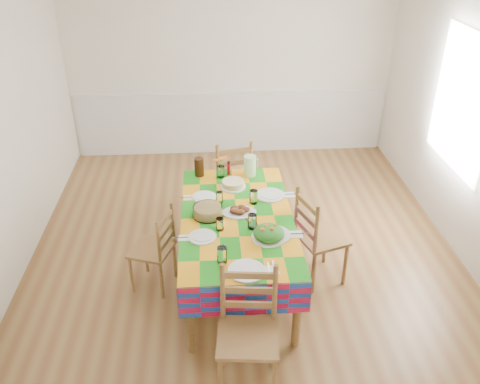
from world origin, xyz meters
name	(u,v)px	position (x,y,z in m)	size (l,w,h in m)	color
room	(245,134)	(0.00, 0.00, 1.35)	(4.58, 5.08, 2.78)	brown
wainscot	(231,121)	(0.00, 2.48, 0.49)	(4.41, 0.06, 0.92)	silver
window_right	(462,102)	(2.23, 0.30, 1.50)	(1.40, 1.40, 0.00)	white
dining_table	(237,224)	(-0.11, -0.51, 0.66)	(1.03, 1.92, 0.75)	brown
setting_near_head	(238,265)	(-0.14, -1.26, 0.78)	(0.48, 0.32, 0.14)	silver
setting_left_near	(208,232)	(-0.37, -0.78, 0.77)	(0.44, 0.26, 0.12)	silver
setting_left_far	(209,197)	(-0.36, -0.18, 0.77)	(0.43, 0.26, 0.11)	silver
setting_right_near	(267,230)	(0.14, -0.79, 0.78)	(0.54, 0.31, 0.14)	silver
setting_right_far	(265,196)	(0.19, -0.20, 0.78)	(0.53, 0.31, 0.14)	silver
meat_platter	(239,211)	(-0.08, -0.45, 0.77)	(0.32, 0.23, 0.06)	silver
salad_platter	(269,233)	(0.14, -0.87, 0.80)	(0.30, 0.30, 0.13)	silver
pasta_bowl	(208,211)	(-0.37, -0.48, 0.80)	(0.27, 0.27, 0.10)	white
cake	(233,184)	(-0.11, 0.05, 0.78)	(0.26, 0.26, 0.07)	silver
serving_utensils	(253,223)	(0.03, -0.62, 0.75)	(0.14, 0.31, 0.01)	black
flower_vase	(221,169)	(-0.23, 0.27, 0.85)	(0.15, 0.12, 0.24)	white
hot_sauce	(229,168)	(-0.14, 0.33, 0.82)	(0.04, 0.04, 0.15)	red
green_pitcher	(250,166)	(0.08, 0.29, 0.86)	(0.13, 0.13, 0.22)	#B9EDA7
tea_pitcher	(199,167)	(-0.45, 0.33, 0.85)	(0.10, 0.10, 0.20)	black
name_card	(247,278)	(-0.08, -1.40, 0.76)	(0.09, 0.03, 0.02)	silver
chair_near	(248,333)	(-0.10, -1.72, 0.50)	(0.49, 0.47, 1.02)	brown
chair_far	(231,179)	(-0.10, 0.70, 0.49)	(0.52, 0.50, 1.00)	brown
chair_left	(155,249)	(-0.88, -0.52, 0.42)	(0.47, 0.48, 0.86)	brown
chair_right	(317,238)	(0.66, -0.53, 0.48)	(0.53, 0.54, 0.98)	brown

